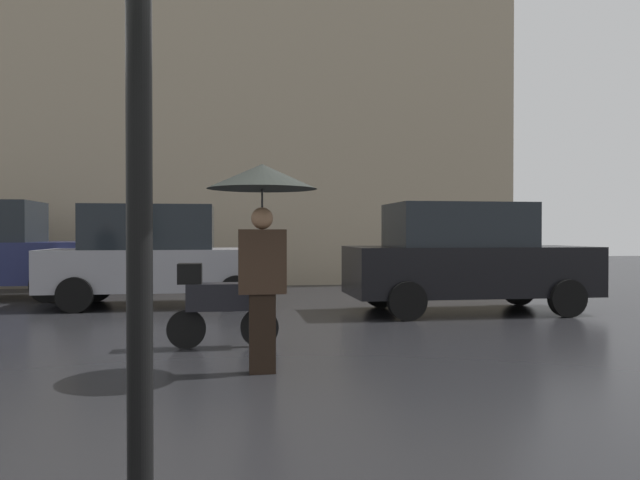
% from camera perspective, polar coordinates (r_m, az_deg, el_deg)
% --- Properties ---
extents(pedestrian_with_umbrella, '(1.08, 1.08, 2.05)m').
position_cam_1_polar(pedestrian_with_umbrella, '(6.05, -5.38, 3.33)').
color(pedestrian_with_umbrella, black).
rests_on(pedestrian_with_umbrella, ground).
extents(parked_scooter, '(1.33, 0.32, 1.23)m').
position_cam_1_polar(parked_scooter, '(7.48, -9.29, -5.64)').
color(parked_scooter, black).
rests_on(parked_scooter, ground).
extents(parked_car_left, '(4.21, 1.92, 1.88)m').
position_cam_1_polar(parked_car_left, '(11.98, -14.75, -1.39)').
color(parked_car_left, gray).
rests_on(parked_car_left, ground).
extents(parked_car_right, '(4.15, 1.87, 1.88)m').
position_cam_1_polar(parked_car_right, '(10.92, 13.27, -1.59)').
color(parked_car_right, black).
rests_on(parked_car_right, ground).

